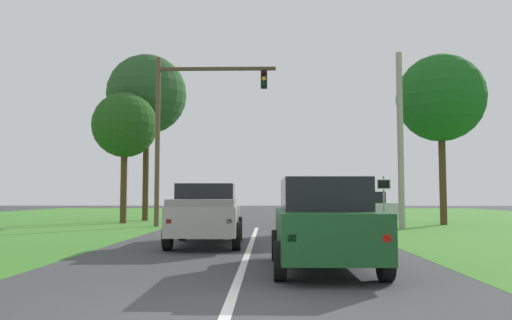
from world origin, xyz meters
name	(u,v)px	position (x,y,z in m)	size (l,w,h in m)	color
ground_plane	(251,243)	(0.00, 9.97, 0.00)	(120.00, 120.00, 0.00)	#424244
red_suv_near	(323,221)	(1.69, 4.29, 0.99)	(2.13, 4.68, 1.89)	#194C23
pickup_truck_lead	(207,214)	(-1.36, 9.34, 0.96)	(2.31, 5.23, 1.88)	#B7B2A8
traffic_light	(185,117)	(-3.57, 18.69, 5.42)	(6.01, 0.40, 8.46)	brown
keep_moving_sign	(384,196)	(5.60, 16.06, 1.52)	(0.60, 0.09, 2.37)	gray
oak_tree_right	(441,98)	(9.70, 20.55, 6.66)	(4.62, 4.62, 9.00)	#4C351E
crossing_suv_far	(354,208)	(4.88, 19.66, 0.90)	(4.31, 2.08, 1.71)	silver
utility_pole_right	(400,140)	(6.67, 17.20, 4.10)	(0.28, 0.28, 8.21)	#9E998E
extra_tree_1	(125,126)	(-7.46, 21.69, 5.42)	(3.62, 3.62, 7.27)	#4C351E
extra_tree_2	(147,95)	(-6.94, 24.55, 7.73)	(4.88, 4.88, 10.20)	#4C351E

